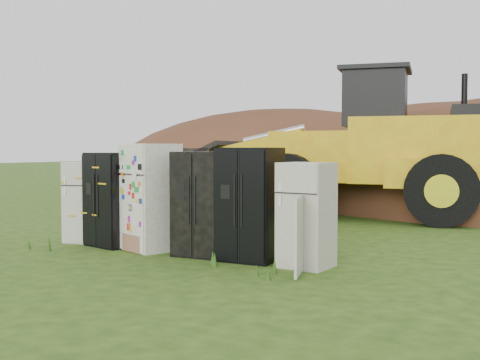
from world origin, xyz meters
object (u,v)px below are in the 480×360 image
at_px(fridge_sticker, 151,197).
at_px(fridge_dark_mid, 204,204).
at_px(fridge_leftmost, 86,202).
at_px(fridge_black_side, 114,199).
at_px(wheel_loader, 338,144).
at_px(fridge_black_right, 250,204).
at_px(fridge_open_door, 306,215).

bearing_deg(fridge_sticker, fridge_dark_mid, 20.67).
bearing_deg(fridge_sticker, fridge_leftmost, -164.15).
xyz_separation_m(fridge_black_side, fridge_dark_mid, (2.04, 0.05, 0.01)).
relative_size(fridge_leftmost, fridge_black_side, 0.89).
bearing_deg(wheel_loader, fridge_black_side, -118.21).
relative_size(fridge_black_side, fridge_black_right, 0.95).
relative_size(fridge_black_side, wheel_loader, 0.22).
distance_m(fridge_black_side, fridge_dark_mid, 2.04).
xyz_separation_m(fridge_black_right, wheel_loader, (-1.22, 6.66, 1.04)).
xyz_separation_m(fridge_black_side, wheel_loader, (1.73, 6.74, 1.09)).
height_order(fridge_black_side, fridge_black_right, fridge_black_right).
distance_m(fridge_leftmost, fridge_dark_mid, 2.83).
xyz_separation_m(fridge_leftmost, fridge_sticker, (1.70, -0.06, 0.17)).
height_order(fridge_sticker, fridge_black_right, fridge_sticker).
bearing_deg(fridge_leftmost, fridge_sticker, -17.77).
bearing_deg(fridge_sticker, fridge_black_side, -161.94).
height_order(fridge_sticker, wheel_loader, wheel_loader).
distance_m(fridge_black_side, fridge_black_right, 2.95).
bearing_deg(wheel_loader, fridge_open_door, -85.20).
height_order(fridge_dark_mid, fridge_open_door, fridge_dark_mid).
bearing_deg(fridge_dark_mid, fridge_leftmost, 173.21).
bearing_deg(fridge_black_right, wheel_loader, 95.79).
distance_m(fridge_black_side, wheel_loader, 7.04).
relative_size(fridge_sticker, fridge_open_door, 1.18).
height_order(fridge_leftmost, fridge_open_door, fridge_open_door).
bearing_deg(wheel_loader, fridge_dark_mid, -101.15).
xyz_separation_m(fridge_sticker, wheel_loader, (0.81, 6.74, 1.01)).
height_order(fridge_leftmost, fridge_sticker, fridge_sticker).
relative_size(fridge_dark_mid, wheel_loader, 0.22).
xyz_separation_m(fridge_dark_mid, fridge_black_right, (0.90, 0.03, 0.03)).
bearing_deg(fridge_sticker, fridge_black_right, 20.23).
xyz_separation_m(fridge_open_door, wheel_loader, (-2.25, 6.69, 1.16)).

